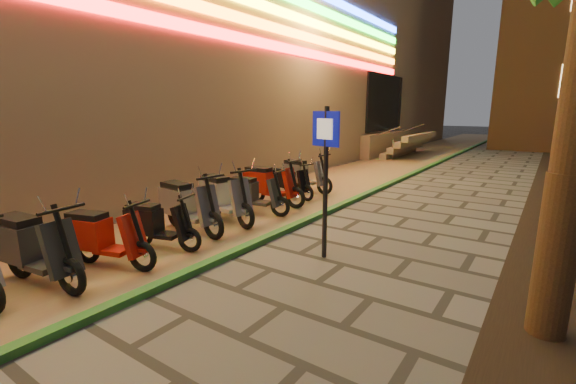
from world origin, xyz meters
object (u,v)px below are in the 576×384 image
Objects in this scene: scooter_5 at (101,237)px; scooter_7 at (186,205)px; pedestrian_sign at (326,162)px; scooter_12 at (302,174)px; scooter_9 at (252,194)px; scooter_11 at (289,181)px; scooter_4 at (31,247)px; scooter_6 at (155,224)px; scooter_8 at (222,196)px; scooter_10 at (267,184)px.

scooter_5 is 0.87× the size of scooter_7.
scooter_12 is at bearing 139.94° from pedestrian_sign.
scooter_9 is 0.92× the size of scooter_12.
scooter_7 reaches higher than scooter_11.
scooter_7 is 1.23× the size of scooter_11.
scooter_9 is 1.99m from scooter_11.
scooter_9 is at bearing 88.29° from scooter_7.
scooter_5 is (-2.74, -2.34, -1.14)m from pedestrian_sign.
scooter_4 reaches higher than scooter_6.
scooter_8 is at bearing 90.77° from scooter_7.
scooter_6 is 0.85× the size of scooter_12.
scooter_4 is 1.92m from scooter_6.
pedestrian_sign is at bearing 24.05° from scooter_5.
pedestrian_sign is 1.46× the size of scooter_12.
scooter_4 reaches higher than scooter_5.
scooter_10 is 1.21× the size of scooter_11.
scooter_7 is 1.06× the size of scooter_12.
scooter_4 is at bearing -113.72° from scooter_6.
pedestrian_sign is 1.69× the size of scooter_11.
scooter_5 reaches higher than scooter_9.
scooter_5 reaches higher than scooter_11.
scooter_10 is at bearing 95.76° from scooter_7.
scooter_4 reaches higher than scooter_9.
scooter_7 reaches higher than scooter_4.
scooter_9 is at bearing -70.64° from scooter_11.
pedestrian_sign reaches higher than scooter_12.
scooter_8 is at bearing 80.03° from scooter_6.
scooter_5 is at bearing -75.90° from scooter_7.
scooter_11 is 0.86× the size of scooter_12.
scooter_12 is (-0.17, 4.70, -0.03)m from scooter_7.
scooter_4 is at bearing -92.18° from scooter_10.
scooter_5 is at bearing 69.72° from scooter_4.
scooter_10 is at bearing -82.15° from scooter_12.
scooter_10 is at bearing 77.44° from scooter_5.
scooter_4 reaches higher than scooter_11.
scooter_9 is (-0.08, 3.83, -0.01)m from scooter_5.
scooter_10 reaches higher than scooter_11.
scooter_9 is 0.96m from scooter_10.
scooter_8 is (0.08, 0.98, 0.00)m from scooter_7.
scooter_6 is 3.78m from scooter_10.
scooter_4 is 3.89m from scooter_8.
scooter_5 is 6.71m from scooter_12.
scooter_5 is 1.09× the size of scooter_6.
scooter_9 is (-0.09, 2.84, 0.03)m from scooter_6.
scooter_8 is (-0.02, 3.89, 0.01)m from scooter_4.
scooter_7 is at bearing -84.52° from scooter_12.
scooter_12 is (-0.14, 0.89, 0.07)m from scooter_11.
pedestrian_sign reaches higher than scooter_7.
scooter_8 is 1.23× the size of scooter_11.
scooter_6 is 0.80× the size of scooter_7.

